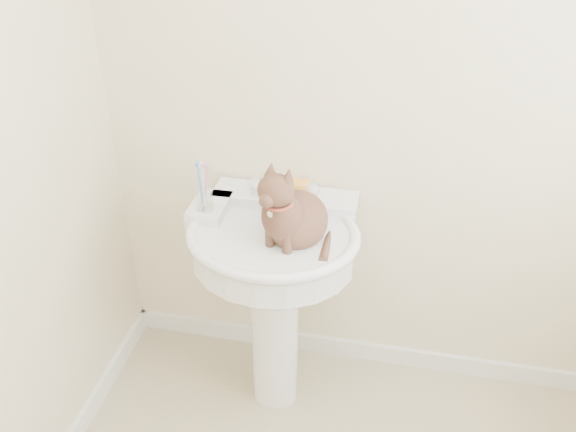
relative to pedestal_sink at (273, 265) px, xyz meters
The scene contains 7 objects.
wall_back 0.74m from the pedestal_sink, 37.61° to the left, with size 2.20×0.00×2.50m, color #F4E2BA, non-canonical shape.
baseboard_back 0.80m from the pedestal_sink, 36.65° to the left, with size 2.20×0.02×0.09m, color white.
pedestal_sink is the anchor object (origin of this frame).
faucet 0.28m from the pedestal_sink, 89.03° to the left, with size 0.28×0.12×0.14m.
soap_bar 0.32m from the pedestal_sink, 80.21° to the left, with size 0.09×0.06×0.03m, color gold.
toothbrush_cup 0.35m from the pedestal_sink, behind, with size 0.07×0.07×0.18m.
cat 0.25m from the pedestal_sink, 18.22° to the right, with size 0.24×0.30×0.44m.
Camera 1 is at (0.03, -0.93, 2.05)m, focal length 38.00 mm.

